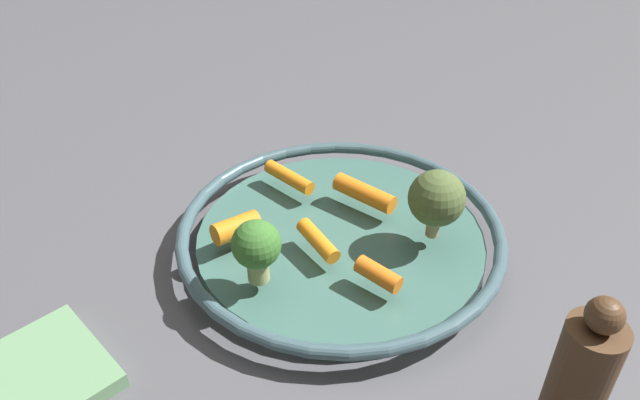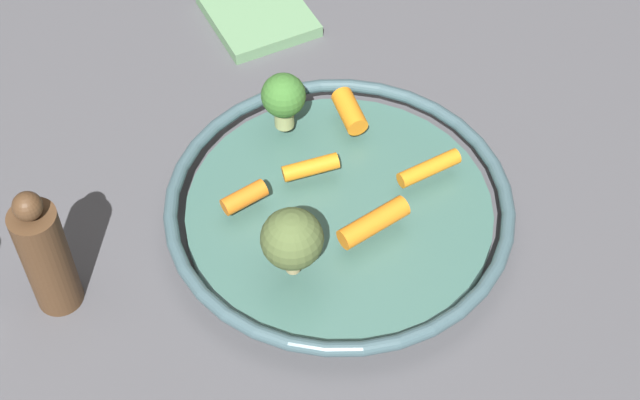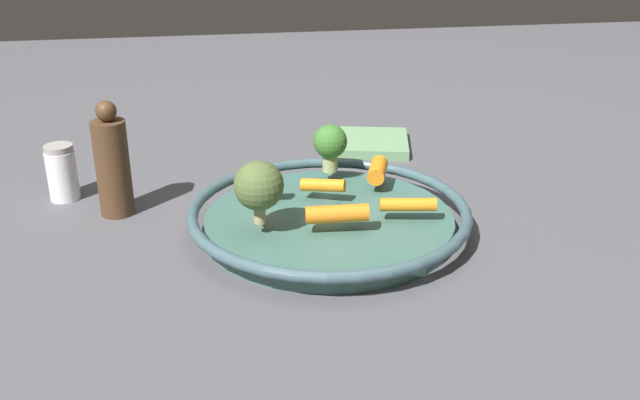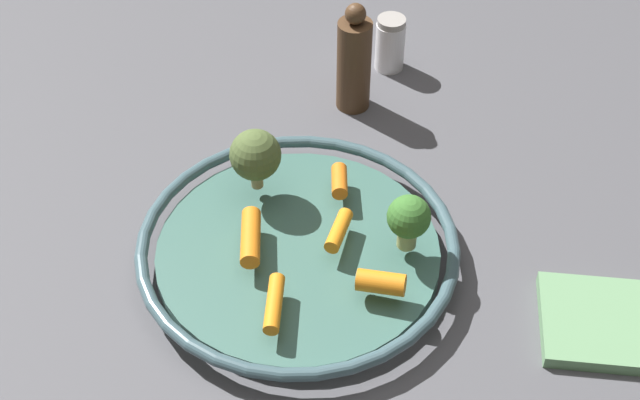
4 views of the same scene
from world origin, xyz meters
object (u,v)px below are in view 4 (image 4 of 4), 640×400
object	(u,v)px
baby_carrot_center	(338,228)
baby_carrot_back	(274,304)
serving_bowl	(298,250)
broccoli_floret_small	(409,219)
pepper_mill	(354,62)
baby_carrot_near_rim	(381,282)
dish_towel	(603,323)
baby_carrot_right	(339,181)
broccoli_floret_large	(255,155)
salt_shaker	(390,44)
baby_carrot_left	(250,235)

from	to	relation	value
baby_carrot_center	baby_carrot_back	distance (m)	0.11
serving_bowl	baby_carrot_center	bearing A→B (deg)	-175.17
broccoli_floret_small	pepper_mill	size ratio (longest dim) A/B	0.43
serving_bowl	pepper_mill	size ratio (longest dim) A/B	2.29
baby_carrot_near_rim	dish_towel	size ratio (longest dim) A/B	0.39
serving_bowl	baby_carrot_right	xyz separation A→B (m)	(-0.05, -0.07, 0.02)
pepper_mill	baby_carrot_back	bearing A→B (deg)	69.32
baby_carrot_right	pepper_mill	size ratio (longest dim) A/B	0.30
broccoli_floret_large	salt_shaker	size ratio (longest dim) A/B	0.97
salt_shaker	broccoli_floret_small	bearing A→B (deg)	82.31
baby_carrot_center	broccoli_floret_large	distance (m)	0.11
serving_bowl	broccoli_floret_large	bearing A→B (deg)	-67.65
serving_bowl	baby_carrot_left	distance (m)	0.05
baby_carrot_center	baby_carrot_near_rim	world-z (taller)	baby_carrot_near_rim
baby_carrot_center	baby_carrot_near_rim	distance (m)	0.08
baby_carrot_right	dish_towel	world-z (taller)	baby_carrot_right
baby_carrot_back	broccoli_floret_large	world-z (taller)	broccoli_floret_large
salt_shaker	dish_towel	size ratio (longest dim) A/B	0.61
baby_carrot_left	salt_shaker	distance (m)	0.37
baby_carrot_near_rim	baby_carrot_right	xyz separation A→B (m)	(0.02, -0.14, -0.00)
broccoli_floret_large	pepper_mill	xyz separation A→B (m)	(-0.13, -0.16, -0.01)
baby_carrot_center	dish_towel	xyz separation A→B (m)	(-0.23, 0.12, -0.03)
serving_bowl	baby_carrot_center	world-z (taller)	baby_carrot_center
serving_bowl	dish_towel	xyz separation A→B (m)	(-0.28, 0.12, -0.01)
salt_shaker	pepper_mill	xyz separation A→B (m)	(0.06, 0.07, 0.03)
baby_carrot_near_rim	baby_carrot_right	world-z (taller)	baby_carrot_near_rim
broccoli_floret_large	serving_bowl	bearing A→B (deg)	112.35
broccoli_floret_small	pepper_mill	xyz separation A→B (m)	(0.01, -0.26, -0.01)
pepper_mill	broccoli_floret_small	bearing A→B (deg)	92.61
baby_carrot_near_rim	baby_carrot_back	bearing A→B (deg)	5.60
serving_bowl	pepper_mill	bearing A→B (deg)	-110.87
baby_carrot_near_rim	broccoli_floret_large	size ratio (longest dim) A/B	0.65
baby_carrot_left	baby_carrot_right	world-z (taller)	baby_carrot_left
baby_carrot_near_rim	pepper_mill	bearing A→B (deg)	-94.12
baby_carrot_near_rim	broccoli_floret_large	world-z (taller)	broccoli_floret_large
baby_carrot_left	salt_shaker	bearing A→B (deg)	-122.27
salt_shaker	broccoli_floret_large	bearing A→B (deg)	51.61
salt_shaker	pepper_mill	size ratio (longest dim) A/B	0.51
baby_carrot_center	baby_carrot_left	bearing A→B (deg)	0.31
baby_carrot_near_rim	broccoli_floret_large	xyz separation A→B (m)	(0.10, -0.15, 0.03)
baby_carrot_left	baby_carrot_near_rim	xyz separation A→B (m)	(-0.12, 0.08, 0.00)
baby_carrot_left	broccoli_floret_small	size ratio (longest dim) A/B	1.11
baby_carrot_back	baby_carrot_near_rim	bearing A→B (deg)	-174.40
pepper_mill	salt_shaker	bearing A→B (deg)	-129.27
baby_carrot_back	salt_shaker	world-z (taller)	salt_shaker
baby_carrot_near_rim	serving_bowl	bearing A→B (deg)	-46.35
baby_carrot_center	baby_carrot_right	world-z (taller)	same
baby_carrot_right	baby_carrot_left	bearing A→B (deg)	34.25
baby_carrot_left	broccoli_floret_large	xyz separation A→B (m)	(-0.01, -0.08, 0.03)
salt_shaker	dish_towel	xyz separation A→B (m)	(-0.13, 0.43, -0.03)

